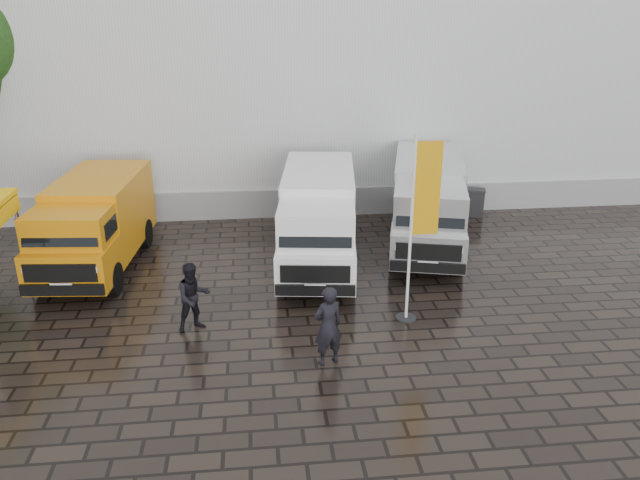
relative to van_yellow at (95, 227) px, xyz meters
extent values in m
plane|color=black|center=(7.09, -4.05, -1.25)|extent=(120.00, 120.00, 0.00)
cube|color=silver|center=(9.09, 11.95, 4.75)|extent=(44.00, 16.00, 12.00)
cube|color=gray|center=(9.09, 3.90, -0.75)|extent=(44.00, 0.15, 1.00)
cylinder|color=silver|center=(-1.54, -1.32, 0.08)|extent=(0.10, 0.10, 2.66)
cylinder|color=black|center=(8.07, -3.96, -1.23)|extent=(0.50, 0.50, 0.04)
cylinder|color=white|center=(8.07, -3.96, 1.02)|extent=(0.07, 0.07, 4.55)
cube|color=orange|center=(8.40, -3.96, 2.02)|extent=(0.60, 0.03, 2.19)
cube|color=black|center=(12.33, 3.29, -0.76)|extent=(0.74, 0.74, 0.98)
imported|color=black|center=(5.94, -5.70, -0.36)|extent=(0.76, 0.63, 1.79)
imported|color=black|center=(3.02, -3.92, -0.42)|extent=(1.00, 0.91, 1.67)
camera|label=1|loc=(4.53, -17.09, 6.08)|focal=35.00mm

